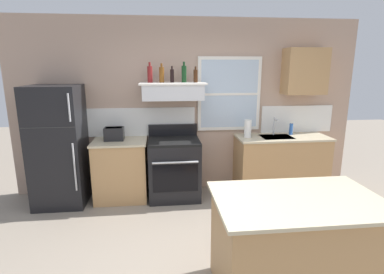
{
  "coord_description": "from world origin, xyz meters",
  "views": [
    {
      "loc": [
        -0.46,
        -2.5,
        1.97
      ],
      "look_at": [
        -0.05,
        1.2,
        1.1
      ],
      "focal_mm": 28.14,
      "sensor_mm": 36.0,
      "label": 1
    }
  ],
  "objects_px": {
    "toaster": "(114,134)",
    "bottle_dark_green_wine": "(184,74)",
    "refrigerator": "(59,146)",
    "dish_soap_bottle": "(291,129)",
    "bottle_amber_wine": "(162,75)",
    "kitchen_island": "(295,247)",
    "bottle_brown_stout": "(196,76)",
    "bottle_balsamic_dark": "(172,76)",
    "bottle_red_label_wine": "(150,74)",
    "stove_range": "(174,168)",
    "paper_towel_roll": "(248,129)"
  },
  "relations": [
    {
      "from": "toaster",
      "to": "bottle_dark_green_wine",
      "type": "height_order",
      "value": "bottle_dark_green_wine"
    },
    {
      "from": "refrigerator",
      "to": "dish_soap_bottle",
      "type": "relative_size",
      "value": 9.57
    },
    {
      "from": "bottle_amber_wine",
      "to": "kitchen_island",
      "type": "relative_size",
      "value": 0.2
    },
    {
      "from": "refrigerator",
      "to": "bottle_brown_stout",
      "type": "relative_size",
      "value": 7.53
    },
    {
      "from": "bottle_balsamic_dark",
      "to": "bottle_dark_green_wine",
      "type": "height_order",
      "value": "bottle_dark_green_wine"
    },
    {
      "from": "refrigerator",
      "to": "bottle_amber_wine",
      "type": "xyz_separation_m",
      "value": [
        1.49,
        0.13,
        1.0
      ]
    },
    {
      "from": "bottle_amber_wine",
      "to": "dish_soap_bottle",
      "type": "distance_m",
      "value": 2.21
    },
    {
      "from": "bottle_red_label_wine",
      "to": "stove_range",
      "type": "bearing_deg",
      "value": -22.14
    },
    {
      "from": "refrigerator",
      "to": "bottle_dark_green_wine",
      "type": "height_order",
      "value": "bottle_dark_green_wine"
    },
    {
      "from": "bottle_dark_green_wine",
      "to": "paper_towel_roll",
      "type": "distance_m",
      "value": 1.28
    },
    {
      "from": "bottle_red_label_wine",
      "to": "bottle_balsamic_dark",
      "type": "height_order",
      "value": "bottle_red_label_wine"
    },
    {
      "from": "bottle_red_label_wine",
      "to": "dish_soap_bottle",
      "type": "xyz_separation_m",
      "value": [
        2.21,
        0.0,
        -0.87
      ]
    },
    {
      "from": "toaster",
      "to": "stove_range",
      "type": "height_order",
      "value": "toaster"
    },
    {
      "from": "bottle_brown_stout",
      "to": "kitchen_island",
      "type": "xyz_separation_m",
      "value": [
        0.59,
        -2.24,
        -1.38
      ]
    },
    {
      "from": "refrigerator",
      "to": "dish_soap_bottle",
      "type": "distance_m",
      "value": 3.54
    },
    {
      "from": "toaster",
      "to": "bottle_red_label_wine",
      "type": "xyz_separation_m",
      "value": [
        0.55,
        0.06,
        0.86
      ]
    },
    {
      "from": "toaster",
      "to": "bottle_amber_wine",
      "type": "height_order",
      "value": "bottle_amber_wine"
    },
    {
      "from": "bottle_amber_wine",
      "to": "bottle_balsamic_dark",
      "type": "distance_m",
      "value": 0.15
    },
    {
      "from": "refrigerator",
      "to": "bottle_amber_wine",
      "type": "height_order",
      "value": "bottle_amber_wine"
    },
    {
      "from": "bottle_brown_stout",
      "to": "dish_soap_bottle",
      "type": "bearing_deg",
      "value": 2.18
    },
    {
      "from": "toaster",
      "to": "stove_range",
      "type": "xyz_separation_m",
      "value": [
        0.88,
        -0.07,
        -0.54
      ]
    },
    {
      "from": "bottle_balsamic_dark",
      "to": "dish_soap_bottle",
      "type": "xyz_separation_m",
      "value": [
        1.89,
        0.02,
        -0.84
      ]
    },
    {
      "from": "paper_towel_roll",
      "to": "bottle_dark_green_wine",
      "type": "bearing_deg",
      "value": 174.25
    },
    {
      "from": "dish_soap_bottle",
      "to": "bottle_amber_wine",
      "type": "bearing_deg",
      "value": -179.09
    },
    {
      "from": "toaster",
      "to": "paper_towel_roll",
      "type": "relative_size",
      "value": 1.1
    },
    {
      "from": "bottle_amber_wine",
      "to": "paper_towel_roll",
      "type": "height_order",
      "value": "bottle_amber_wine"
    },
    {
      "from": "refrigerator",
      "to": "bottle_red_label_wine",
      "type": "height_order",
      "value": "bottle_red_label_wine"
    },
    {
      "from": "bottle_amber_wine",
      "to": "stove_range",
      "type": "bearing_deg",
      "value": -33.75
    },
    {
      "from": "bottle_red_label_wine",
      "to": "bottle_amber_wine",
      "type": "distance_m",
      "value": 0.17
    },
    {
      "from": "refrigerator",
      "to": "paper_towel_roll",
      "type": "xyz_separation_m",
      "value": [
        2.79,
        0.06,
        0.18
      ]
    },
    {
      "from": "refrigerator",
      "to": "kitchen_island",
      "type": "xyz_separation_m",
      "value": [
        2.58,
        -2.14,
        -0.4
      ]
    },
    {
      "from": "stove_range",
      "to": "paper_towel_roll",
      "type": "height_order",
      "value": "paper_towel_roll"
    },
    {
      "from": "bottle_dark_green_wine",
      "to": "dish_soap_bottle",
      "type": "height_order",
      "value": "bottle_dark_green_wine"
    },
    {
      "from": "bottle_amber_wine",
      "to": "bottle_balsamic_dark",
      "type": "xyz_separation_m",
      "value": [
        0.15,
        0.02,
        -0.02
      ]
    },
    {
      "from": "toaster",
      "to": "bottle_amber_wine",
      "type": "bearing_deg",
      "value": 2.83
    },
    {
      "from": "bottle_red_label_wine",
      "to": "bottle_balsamic_dark",
      "type": "relative_size",
      "value": 1.23
    },
    {
      "from": "stove_range",
      "to": "bottle_dark_green_wine",
      "type": "distance_m",
      "value": 1.42
    },
    {
      "from": "bottle_red_label_wine",
      "to": "bottle_amber_wine",
      "type": "height_order",
      "value": "bottle_red_label_wine"
    },
    {
      "from": "bottle_red_label_wine",
      "to": "bottle_brown_stout",
      "type": "distance_m",
      "value": 0.66
    },
    {
      "from": "stove_range",
      "to": "dish_soap_bottle",
      "type": "distance_m",
      "value": 1.96
    },
    {
      "from": "toaster",
      "to": "bottle_brown_stout",
      "type": "relative_size",
      "value": 1.3
    },
    {
      "from": "bottle_dark_green_wine",
      "to": "bottle_brown_stout",
      "type": "relative_size",
      "value": 1.3
    },
    {
      "from": "refrigerator",
      "to": "bottle_balsamic_dark",
      "type": "distance_m",
      "value": 1.92
    },
    {
      "from": "refrigerator",
      "to": "stove_range",
      "type": "bearing_deg",
      "value": 0.8
    },
    {
      "from": "stove_range",
      "to": "bottle_red_label_wine",
      "type": "xyz_separation_m",
      "value": [
        -0.33,
        0.13,
        1.4
      ]
    },
    {
      "from": "stove_range",
      "to": "refrigerator",
      "type": "bearing_deg",
      "value": -179.2
    },
    {
      "from": "refrigerator",
      "to": "kitchen_island",
      "type": "bearing_deg",
      "value": -39.73
    },
    {
      "from": "bottle_amber_wine",
      "to": "bottle_brown_stout",
      "type": "xyz_separation_m",
      "value": [
        0.49,
        -0.03,
        -0.02
      ]
    },
    {
      "from": "bottle_balsamic_dark",
      "to": "bottle_dark_green_wine",
      "type": "xyz_separation_m",
      "value": [
        0.18,
        0.01,
        0.03
      ]
    },
    {
      "from": "bottle_amber_wine",
      "to": "bottle_balsamic_dark",
      "type": "relative_size",
      "value": 1.16
    }
  ]
}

